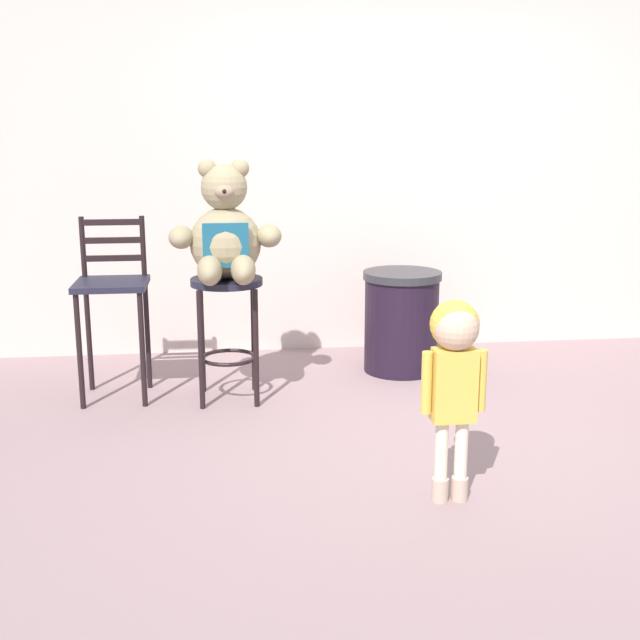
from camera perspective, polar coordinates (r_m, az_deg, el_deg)
The scene contains 7 objects.
ground_plane at distance 4.45m, azimuth 9.22°, elevation -7.93°, with size 24.00×24.00×0.00m, color gray.
building_wall at distance 6.09m, azimuth 4.51°, elevation 12.60°, with size 6.17×0.30×3.05m, color beige.
bar_stool_with_teddy at distance 4.85m, azimuth -6.44°, elevation 0.54°, with size 0.42×0.42×0.74m.
teddy_bear at distance 4.74m, azimuth -6.58°, elevation 5.83°, with size 0.64×0.58×0.68m.
child_walking at distance 3.51m, azimuth 9.30°, elevation -2.58°, with size 0.28×0.23×0.89m.
trash_bin at distance 5.47m, azimuth 5.66°, elevation -0.08°, with size 0.52×0.52×0.67m.
bar_chair_empty at distance 5.00m, azimuth -14.20°, elevation 1.81°, with size 0.42×0.42×1.08m.
Camera 1 is at (-1.19, -3.98, 1.60)m, focal length 46.13 mm.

